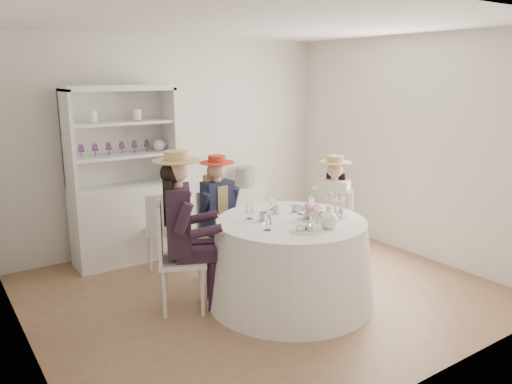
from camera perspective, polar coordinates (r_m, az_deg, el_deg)
ground at (r=5.39m, az=0.61°, el=-11.12°), size 4.50×4.50×0.00m
ceiling at (r=4.93m, az=0.69°, el=18.76°), size 4.50×4.50×0.00m
wall_back at (r=6.71m, az=-9.24°, el=5.59°), size 4.50×0.00×4.50m
wall_front at (r=3.58m, az=19.35°, el=-1.72°), size 4.50×0.00×4.50m
wall_left at (r=4.16m, az=-25.68°, el=-0.27°), size 0.00×4.50×4.50m
wall_right at (r=6.53m, az=17.11°, el=4.97°), size 0.00×4.50×4.50m
tea_table at (r=5.03m, az=3.95°, el=-7.84°), size 1.67×1.67×0.84m
hutch at (r=6.21m, az=-14.78°, el=-0.92°), size 1.39×0.85×2.11m
side_table at (r=7.14m, az=-1.28°, el=-2.04°), size 0.55×0.55×0.68m
hatbox at (r=7.03m, az=-1.30°, el=1.73°), size 0.33×0.33×0.28m
guest_left at (r=4.74m, az=-8.50°, el=-3.45°), size 0.65×0.59×1.55m
guest_mid at (r=5.63m, az=-4.28°, el=-1.78°), size 0.50×0.52×1.36m
guest_right at (r=5.85m, az=8.79°, el=-1.54°), size 0.57×0.52×1.33m
spare_chair at (r=5.91m, az=-10.65°, el=-4.08°), size 0.49×0.49×0.91m
teacup_a at (r=4.84m, az=0.91°, el=-2.87°), size 0.12×0.12×0.08m
teacup_b at (r=5.09m, az=2.23°, el=-2.12°), size 0.07×0.07×0.07m
teacup_c at (r=5.16m, az=4.48°, el=-1.97°), size 0.10×0.10×0.06m
flower_bowl at (r=4.95m, az=6.29°, el=-2.74°), size 0.23×0.23×0.05m
flower_arrangement at (r=4.90m, az=6.39°, el=-2.07°), size 0.19×0.19×0.07m
table_teapot at (r=4.65m, az=8.31°, el=-3.24°), size 0.23×0.16×0.17m
sandwich_plate at (r=4.56m, az=5.50°, el=-4.26°), size 0.28×0.28×0.06m
cupcake_stand at (r=5.05m, az=9.01°, el=-1.74°), size 0.26×0.26×0.24m
stemware_set at (r=4.87m, az=4.04°, el=-2.35°), size 0.85×0.89×0.15m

